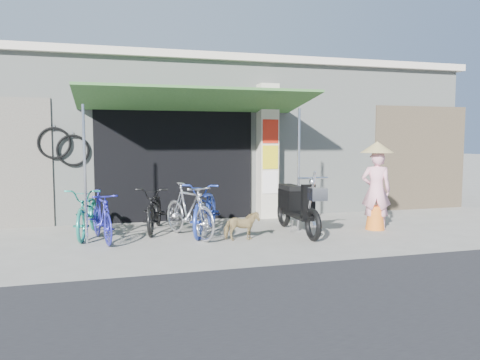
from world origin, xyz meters
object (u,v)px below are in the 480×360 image
object	(u,v)px
nun	(376,186)
moped	(296,206)
bike_navy	(206,208)
bike_blue	(102,216)
bike_teal	(88,212)
street_dog	(242,226)
bike_silver	(189,210)
bike_black	(155,209)

from	to	relation	value
nun	moped	bearing A→B (deg)	22.87
bike_navy	bike_blue	bearing A→B (deg)	-151.34
bike_teal	bike_navy	xyz separation A→B (m)	(2.13, -0.32, 0.04)
moped	nun	bearing A→B (deg)	-3.63
street_dog	bike_navy	bearing A→B (deg)	36.44
bike_teal	bike_blue	distance (m)	0.56
bike_silver	bike_navy	xyz separation A→B (m)	(0.37, 0.27, -0.01)
bike_teal	bike_silver	distance (m)	1.85
street_dog	moped	xyz separation A→B (m)	(1.19, 0.36, 0.25)
moped	nun	size ratio (longest dim) A/B	1.14
bike_silver	street_dog	world-z (taller)	bike_silver
bike_silver	bike_navy	bearing A→B (deg)	14.18
moped	nun	xyz separation A→B (m)	(1.64, -0.11, 0.35)
bike_silver	bike_navy	world-z (taller)	bike_silver
bike_teal	nun	world-z (taller)	nun
bike_silver	street_dog	distance (m)	1.02
bike_teal	moped	xyz separation A→B (m)	(3.78, -0.75, 0.06)
nun	bike_blue	bearing A→B (deg)	22.66
bike_silver	moped	bearing A→B (deg)	-26.08
bike_black	street_dog	distance (m)	1.87
bike_black	bike_navy	xyz separation A→B (m)	(0.90, -0.47, 0.05)
bike_blue	nun	xyz separation A→B (m)	(5.18, -0.35, 0.42)
street_dog	moped	world-z (taller)	moped
street_dog	moped	size ratio (longest dim) A/B	0.31
bike_teal	moped	world-z (taller)	moped
bike_blue	bike_black	distance (m)	1.17
street_dog	nun	bearing A→B (deg)	-79.25
bike_black	street_dog	world-z (taller)	bike_black
bike_teal	street_dog	size ratio (longest dim) A/B	2.82
bike_blue	bike_black	xyz separation A→B (m)	(0.98, 0.65, -0.00)
bike_navy	nun	distance (m)	3.36
street_dog	bike_teal	bearing A→B (deg)	72.51
moped	bike_blue	bearing A→B (deg)	176.07
bike_navy	street_dog	xyz separation A→B (m)	(0.47, -0.79, -0.23)
bike_black	moped	size ratio (longest dim) A/B	0.85
bike_navy	nun	xyz separation A→B (m)	(3.29, -0.53, 0.37)
bike_navy	moped	bearing A→B (deg)	8.61
bike_silver	street_dog	xyz separation A→B (m)	(0.84, -0.52, -0.24)
bike_black	bike_teal	bearing A→B (deg)	-160.40
bike_black	bike_navy	size ratio (longest dim) A/B	0.90
moped	bike_silver	bearing A→B (deg)	175.46
bike_navy	nun	size ratio (longest dim) A/B	1.08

